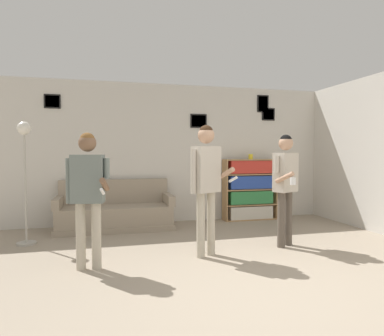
# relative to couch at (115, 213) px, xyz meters

# --- Properties ---
(ground_plane) EXTENTS (20.00, 20.00, 0.00)m
(ground_plane) POSITION_rel_couch_xyz_m (1.30, -3.40, -0.29)
(ground_plane) COLOR gray
(wall_back) EXTENTS (8.38, 0.08, 2.70)m
(wall_back) POSITION_rel_couch_xyz_m (1.30, 0.42, 1.07)
(wall_back) COLOR beige
(wall_back) RESTS_ON ground_plane
(wall_right) EXTENTS (0.06, 6.19, 2.70)m
(wall_right) POSITION_rel_couch_xyz_m (4.32, -1.51, 1.06)
(wall_right) COLOR beige
(wall_right) RESTS_ON ground_plane
(couch) EXTENTS (2.03, 0.80, 0.87)m
(couch) POSITION_rel_couch_xyz_m (0.00, 0.00, 0.00)
(couch) COLOR gray
(couch) RESTS_ON ground_plane
(bookshelf) EXTENTS (1.10, 0.30, 1.23)m
(bookshelf) POSITION_rel_couch_xyz_m (2.69, 0.20, 0.33)
(bookshelf) COLOR #A87F51
(bookshelf) RESTS_ON ground_plane
(floor_lamp) EXTENTS (0.28, 0.28, 1.82)m
(floor_lamp) POSITION_rel_couch_xyz_m (-1.32, -0.74, 0.97)
(floor_lamp) COLOR #ADA89E
(floor_lamp) RESTS_ON ground_plane
(person_player_foreground_left) EXTENTS (0.49, 0.50, 1.60)m
(person_player_foreground_left) POSITION_rel_couch_xyz_m (-0.37, -2.12, 0.69)
(person_player_foreground_left) COLOR #B7AD99
(person_player_foreground_left) RESTS_ON ground_plane
(person_player_foreground_center) EXTENTS (0.59, 0.40, 1.72)m
(person_player_foreground_center) POSITION_rel_couch_xyz_m (1.11, -1.96, 0.78)
(person_player_foreground_center) COLOR #B7AD99
(person_player_foreground_center) RESTS_ON ground_plane
(person_watcher_holding_cup) EXTENTS (0.46, 0.54, 1.63)m
(person_watcher_holding_cup) POSITION_rel_couch_xyz_m (2.36, -1.79, 0.71)
(person_watcher_holding_cup) COLOR brown
(person_watcher_holding_cup) RESTS_ON ground_plane
(bottle_on_floor) EXTENTS (0.07, 0.07, 0.23)m
(bottle_on_floor) POSITION_rel_couch_xyz_m (-0.34, -0.79, -0.20)
(bottle_on_floor) COLOR #3D6638
(bottle_on_floor) RESTS_ON ground_plane
(drinking_cup) EXTENTS (0.09, 0.09, 0.10)m
(drinking_cup) POSITION_rel_couch_xyz_m (2.70, 0.20, 1.00)
(drinking_cup) COLOR yellow
(drinking_cup) RESTS_ON bookshelf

